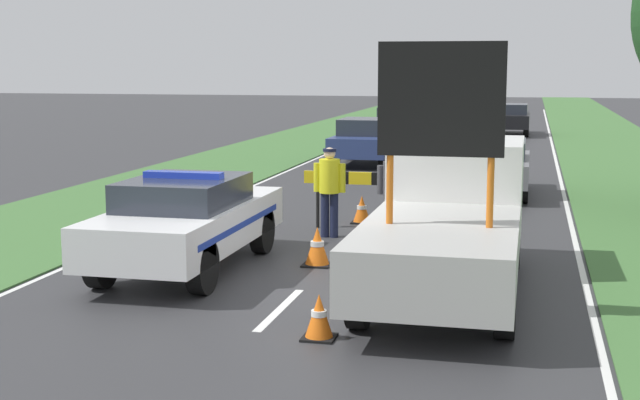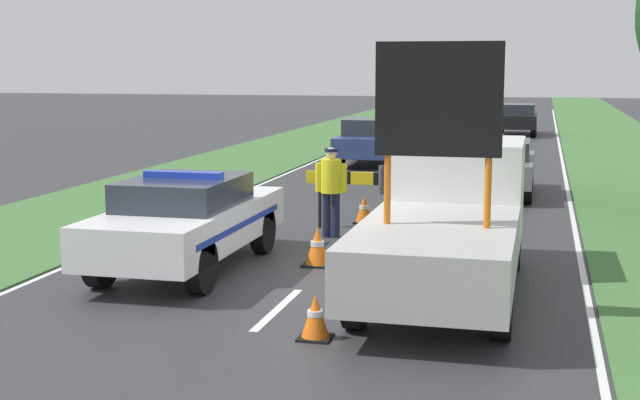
% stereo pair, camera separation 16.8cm
% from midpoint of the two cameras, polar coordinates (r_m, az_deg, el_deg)
% --- Properties ---
extents(ground_plane, '(160.00, 160.00, 0.00)m').
position_cam_midpoint_polar(ground_plane, '(13.52, -0.52, -5.33)').
color(ground_plane, '#333335').
extents(lane_markings, '(8.28, 72.71, 0.01)m').
position_cam_midpoint_polar(lane_markings, '(31.70, 7.98, 2.67)').
color(lane_markings, silver).
rests_on(lane_markings, ground).
extents(grass_verge_left, '(4.54, 120.00, 0.03)m').
position_cam_midpoint_polar(grass_verge_left, '(34.27, -2.60, 3.20)').
color(grass_verge_left, '#427038').
rests_on(grass_verge_left, ground).
extents(grass_verge_right, '(4.54, 120.00, 0.03)m').
position_cam_midpoint_polar(grass_verge_right, '(33.01, 19.47, 2.51)').
color(grass_verge_right, '#427038').
rests_on(grass_verge_right, ground).
extents(police_car, '(1.83, 4.79, 1.60)m').
position_cam_midpoint_polar(police_car, '(14.43, -8.15, -1.25)').
color(police_car, white).
rests_on(police_car, ground).
extents(work_truck, '(2.03, 6.08, 3.56)m').
position_cam_midpoint_polar(work_truck, '(13.23, 8.62, -1.02)').
color(work_truck, white).
rests_on(work_truck, ground).
extents(road_barrier, '(2.75, 0.08, 1.15)m').
position_cam_midpoint_polar(road_barrier, '(17.68, 3.72, 1.10)').
color(road_barrier, black).
rests_on(road_barrier, ground).
extents(police_officer, '(0.62, 0.39, 1.72)m').
position_cam_midpoint_polar(police_officer, '(16.89, 1.00, 1.03)').
color(police_officer, '#191E38').
rests_on(police_officer, ground).
extents(pedestrian_civilian, '(0.61, 0.39, 1.71)m').
position_cam_midpoint_polar(pedestrian_civilian, '(16.67, 5.09, 0.81)').
color(pedestrian_civilian, brown).
rests_on(pedestrian_civilian, ground).
extents(traffic_cone_near_police, '(0.41, 0.41, 0.56)m').
position_cam_midpoint_polar(traffic_cone_near_police, '(17.47, -6.07, -1.24)').
color(traffic_cone_near_police, black).
rests_on(traffic_cone_near_police, ground).
extents(traffic_cone_centre_front, '(0.47, 0.47, 0.64)m').
position_cam_midpoint_polar(traffic_cone_centre_front, '(14.61, 0.16, -2.99)').
color(traffic_cone_centre_front, black).
rests_on(traffic_cone_centre_front, ground).
extents(traffic_cone_near_truck, '(0.40, 0.40, 0.55)m').
position_cam_midpoint_polar(traffic_cone_near_truck, '(10.77, 0.14, -7.48)').
color(traffic_cone_near_truck, black).
rests_on(traffic_cone_near_truck, ground).
extents(traffic_cone_behind_barrier, '(0.42, 0.42, 0.58)m').
position_cam_midpoint_polar(traffic_cone_behind_barrier, '(18.53, 3.10, -0.61)').
color(traffic_cone_behind_barrier, black).
rests_on(traffic_cone_behind_barrier, ground).
extents(queued_car_suv_grey, '(1.76, 4.12, 1.40)m').
position_cam_midpoint_polar(queued_car_suv_grey, '(22.94, 11.51, 2.19)').
color(queued_car_suv_grey, slate).
rests_on(queued_car_suv_grey, ground).
extents(queued_car_hatch_blue, '(1.83, 4.19, 1.51)m').
position_cam_midpoint_polar(queued_car_hatch_blue, '(29.54, 3.50, 3.82)').
color(queued_car_hatch_blue, navy).
rests_on(queued_car_hatch_blue, ground).
extents(queued_car_sedan_silver, '(1.93, 4.08, 1.59)m').
position_cam_midpoint_polar(queued_car_sedan_silver, '(36.29, 5.78, 4.75)').
color(queued_car_sedan_silver, '#B2B2B7').
rests_on(queued_car_sedan_silver, ground).
extents(queued_car_sedan_black, '(1.78, 4.36, 1.45)m').
position_cam_midpoint_polar(queued_car_sedan_black, '(42.89, 12.62, 5.12)').
color(queued_car_sedan_black, black).
rests_on(queued_car_sedan_black, ground).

